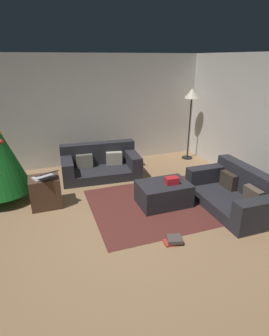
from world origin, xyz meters
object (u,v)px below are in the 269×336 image
Objects in this scene: gift_box at (172,181)px; side_table at (45,192)px; book_stack at (174,240)px; ottoman at (163,194)px; laptop at (45,176)px; couch_left at (100,164)px; corner_lamp at (192,99)px; tv_remote at (171,181)px; couch_right at (237,193)px.

gift_box is 2.26m from side_table.
gift_box reaches higher than book_stack.
book_stack is at bearing -107.19° from ottoman.
gift_box is at bearing -17.14° from laptop.
ottoman is 3.99× the size of gift_box.
couch_left is 0.97× the size of corner_lamp.
side_table reaches higher than ottoman.
couch_left is 10.92× the size of tv_remote.
laptop reaches higher than couch_left.
couch_right is at bearing -19.04° from laptop.
side_table is 1.94× the size of book_stack.
side_table is 0.31× the size of corner_lamp.
book_stack is at bearing -114.11° from gift_box.
couch_left is 3.66× the size of laptop.
laptop reaches higher than tv_remote.
gift_box is at bearing -28.45° from ottoman.
corner_lamp is (2.44, 0.31, 1.28)m from couch_left.
tv_remote is at bearing 122.33° from couch_left.
book_stack is (-0.46, -1.03, -0.43)m from gift_box.
ottoman is at bearing 151.55° from gift_box.
laptop is at bearing 71.57° from couch_right.
laptop is (-3.19, 1.10, 0.35)m from couch_right.
couch_right is at bearing -19.72° from side_table.
couch_left is at bearing 40.91° from side_table.
side_table is (-1.23, -1.07, 0.02)m from couch_left.
side_table reaches higher than book_stack.
laptop is (-2.00, 0.59, 0.40)m from ottoman.
laptop is 2.43m from book_stack.
corner_lamp reaches higher than side_table.
laptop is (0.02, -0.05, 0.33)m from side_table.
couch_left reaches higher than side_table.
laptop is at bearing 162.86° from gift_box.
couch_left is 1.63m from side_table.
couch_right is 2.98× the size of side_table.
book_stack is (1.66, -1.68, -0.57)m from laptop.
ottoman is 5.72× the size of tv_remote.
tv_remote is 0.29× the size of side_table.
laptop is (-2.12, 0.65, 0.14)m from gift_box.
couch_right is 3.39m from laptop.
couch_right is at bearing 135.23° from couch_left.
couch_right is 3.49× the size of laptop.
couch_left is 1.88m from ottoman.
corner_lamp is (3.65, 1.43, 0.93)m from laptop.
laptop reaches higher than side_table.
tv_remote is at bearing 63.76° from couch_right.
tv_remote is 0.09× the size of corner_lamp.
couch_left is 2.77m from corner_lamp.
book_stack is at bearing -100.62° from tv_remote.
couch_left is 1.91× the size of ottoman.
couch_right is at bearing -14.01° from tv_remote.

